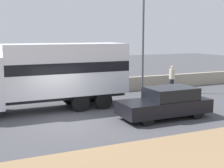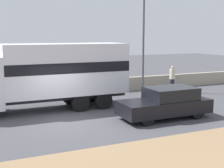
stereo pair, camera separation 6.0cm
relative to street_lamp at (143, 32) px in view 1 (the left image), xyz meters
The scene contains 6 objects.
ground_plane 9.46m from the street_lamp, 143.40° to the right, with size 80.00×80.00×0.00m, color #47474C.
stone_wall_backdrop 7.79m from the street_lamp, behind, with size 60.00×0.35×0.97m.
street_lamp is the anchor object (origin of this frame).
box_truck 7.67m from the street_lamp, 161.23° to the right, with size 8.63×2.37×3.48m.
car_hatchback 7.48m from the street_lamp, 110.16° to the right, with size 4.41×1.78×1.47m.
pedestrian 3.89m from the street_lamp, ahead, with size 0.39×0.39×1.78m.
Camera 1 is at (-3.78, -13.33, 3.95)m, focal length 50.00 mm.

